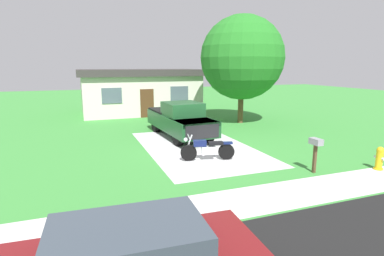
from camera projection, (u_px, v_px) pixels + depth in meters
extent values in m
plane|color=#3A8938|center=(197.00, 147.00, 14.59)|extent=(80.00, 80.00, 0.00)
cube|color=#BEBEBE|center=(197.00, 147.00, 14.59)|extent=(4.76, 8.19, 0.01)
cube|color=silver|center=(271.00, 197.00, 9.07)|extent=(36.00, 1.80, 0.01)
cylinder|color=black|center=(189.00, 153.00, 12.45)|extent=(0.67, 0.28, 0.66)
cylinder|color=black|center=(226.00, 152.00, 12.62)|extent=(0.67, 0.28, 0.66)
cube|color=silver|center=(208.00, 150.00, 12.52)|extent=(0.61, 0.39, 0.32)
cube|color=#141E51|center=(200.00, 143.00, 12.42)|extent=(0.57, 0.38, 0.24)
cube|color=black|center=(216.00, 143.00, 12.50)|extent=(0.65, 0.42, 0.12)
cube|color=#141E51|center=(227.00, 143.00, 12.55)|extent=(0.51, 0.31, 0.08)
cylinder|color=silver|center=(189.00, 144.00, 12.38)|extent=(0.34, 0.14, 0.77)
cylinder|color=silver|center=(189.00, 136.00, 12.31)|extent=(0.21, 0.69, 0.04)
sphere|color=silver|center=(186.00, 140.00, 12.33)|extent=(0.16, 0.16, 0.16)
cylinder|color=black|center=(208.00, 134.00, 15.47)|extent=(0.35, 0.86, 0.84)
cylinder|color=black|center=(178.00, 137.00, 14.82)|extent=(0.35, 0.86, 0.84)
cylinder|color=black|center=(182.00, 123.00, 18.61)|extent=(0.35, 0.86, 0.84)
cylinder|color=black|center=(156.00, 125.00, 17.95)|extent=(0.35, 0.86, 0.84)
cube|color=#194723|center=(180.00, 122.00, 16.68)|extent=(2.35, 5.71, 0.80)
cube|color=#194723|center=(194.00, 122.00, 14.97)|extent=(2.02, 2.02, 0.20)
cube|color=#194723|center=(183.00, 109.00, 16.18)|extent=(1.92, 2.01, 0.70)
cube|color=#3F4C56|center=(189.00, 113.00, 15.48)|extent=(1.71, 0.27, 0.60)
cube|color=black|center=(170.00, 113.00, 18.02)|extent=(2.05, 2.51, 0.50)
cube|color=black|center=(202.00, 132.00, 14.19)|extent=(1.70, 0.21, 0.64)
cylinder|color=yellow|center=(379.00, 160.00, 11.38)|extent=(0.24, 0.24, 0.70)
sphere|color=yellow|center=(380.00, 150.00, 11.31)|extent=(0.26, 0.26, 0.26)
cylinder|color=silver|center=(376.00, 157.00, 11.49)|extent=(0.10, 0.12, 0.10)
cylinder|color=silver|center=(383.00, 159.00, 11.23)|extent=(0.10, 0.12, 0.10)
cylinder|color=yellow|center=(378.00, 169.00, 11.45)|extent=(0.32, 0.32, 0.06)
cylinder|color=black|center=(190.00, 247.00, 6.01)|extent=(0.65, 0.25, 0.64)
cube|color=#38424C|center=(127.00, 241.00, 4.77)|extent=(2.48, 1.65, 0.52)
cube|color=#4C3823|center=(315.00, 158.00, 11.02)|extent=(0.10, 0.10, 1.10)
cube|color=gray|center=(316.00, 142.00, 10.90)|extent=(0.26, 0.48, 0.22)
cylinder|color=brown|center=(241.00, 105.00, 20.69)|extent=(0.36, 0.36, 2.39)
sphere|color=#247423|center=(242.00, 58.00, 20.08)|extent=(5.45, 5.45, 5.45)
cube|color=beige|center=(140.00, 94.00, 25.11)|extent=(9.00, 5.00, 3.00)
cube|color=#383333|center=(140.00, 73.00, 24.77)|extent=(9.60, 5.60, 0.50)
cube|color=#4C2D19|center=(147.00, 103.00, 22.88)|extent=(1.00, 0.08, 2.10)
cube|color=#4C5966|center=(112.00, 96.00, 21.89)|extent=(1.40, 0.06, 1.10)
cube|color=#4C5966|center=(179.00, 93.00, 23.61)|extent=(1.40, 0.06, 1.10)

